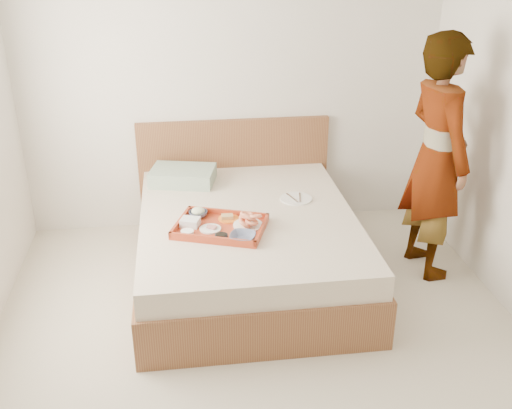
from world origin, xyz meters
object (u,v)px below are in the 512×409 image
object	(u,v)px
bed	(248,246)
dinner_plate	(296,199)
tray	(220,226)
person	(437,158)

from	to	relation	value
bed	dinner_plate	bearing A→B (deg)	27.22
tray	dinner_plate	distance (m)	0.75
tray	person	bearing A→B (deg)	26.82
tray	person	distance (m)	1.65
bed	person	bearing A→B (deg)	-1.21
bed	tray	size ratio (longest dim) A/B	3.32
bed	dinner_plate	size ratio (longest dim) A/B	8.11
bed	tray	world-z (taller)	tray
person	tray	bearing A→B (deg)	88.99
bed	person	distance (m)	1.53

